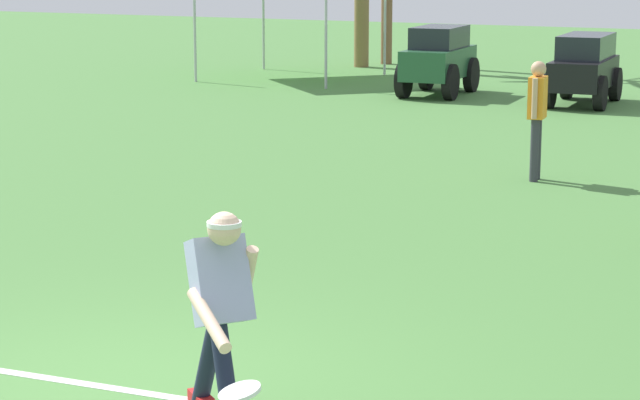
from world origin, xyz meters
TOP-DOWN VIEW (x-y plane):
  - ground_plane at (0.00, 0.00)m, footprint 80.00×80.00m
  - field_line_paint at (0.00, 0.10)m, footprint 27.66×1.59m
  - frisbee_thrower at (0.93, -0.20)m, footprint 0.79×0.89m
  - frisbee_in_flight at (1.45, -0.87)m, footprint 0.35×0.35m
  - teammate_midfield at (0.33, 9.00)m, footprint 0.23×0.50m
  - parked_car_slot_a at (-4.14, 17.44)m, footprint 1.30×2.41m
  - parked_car_slot_b at (-1.07, 17.20)m, footprint 1.27×2.45m

SIDE VIEW (x-z plane):
  - ground_plane at x=0.00m, z-range 0.00..0.00m
  - field_line_paint at x=0.00m, z-range 0.00..0.01m
  - frisbee_in_flight at x=1.45m, z-range 0.50..0.59m
  - parked_car_slot_b at x=-1.07m, z-range 0.05..1.39m
  - parked_car_slot_a at x=-4.14m, z-range 0.04..1.44m
  - frisbee_thrower at x=0.93m, z-range 0.09..1.52m
  - teammate_midfield at x=0.33m, z-range 0.16..1.72m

